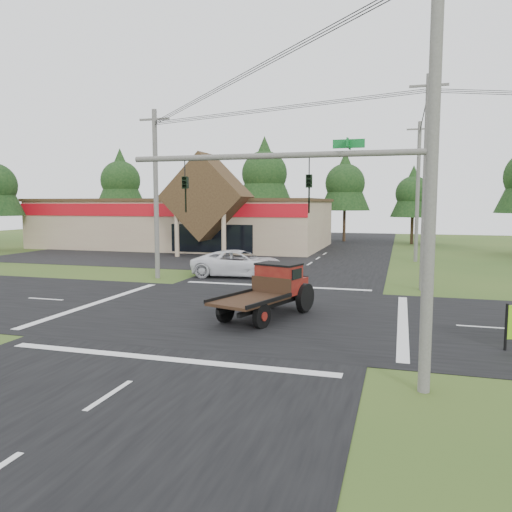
% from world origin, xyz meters
% --- Properties ---
extents(ground, '(120.00, 120.00, 0.00)m').
position_xyz_m(ground, '(0.00, 0.00, 0.00)').
color(ground, '#2E4E1C').
rests_on(ground, ground).
extents(road_ns, '(12.00, 120.00, 0.02)m').
position_xyz_m(road_ns, '(0.00, 0.00, 0.01)').
color(road_ns, black).
rests_on(road_ns, ground).
extents(road_ew, '(120.00, 12.00, 0.02)m').
position_xyz_m(road_ew, '(0.00, 0.00, 0.01)').
color(road_ew, black).
rests_on(road_ew, ground).
extents(parking_apron, '(28.00, 14.00, 0.02)m').
position_xyz_m(parking_apron, '(-14.00, 19.00, 0.01)').
color(parking_apron, black).
rests_on(parking_apron, ground).
extents(cvs_building, '(30.40, 18.20, 9.19)m').
position_xyz_m(cvs_building, '(-15.70, 29.57, 2.78)').
color(cvs_building, tan).
rests_on(cvs_building, ground).
extents(traffic_signal_mast, '(8.12, 0.24, 7.00)m').
position_xyz_m(traffic_signal_mast, '(5.82, -7.50, 4.43)').
color(traffic_signal_mast, '#595651').
rests_on(traffic_signal_mast, ground).
extents(utility_pole_nr, '(2.00, 0.30, 11.00)m').
position_xyz_m(utility_pole_nr, '(7.50, -7.50, 5.64)').
color(utility_pole_nr, '#595651').
rests_on(utility_pole_nr, ground).
extents(utility_pole_nw, '(2.00, 0.30, 10.50)m').
position_xyz_m(utility_pole_nw, '(-8.00, 8.00, 5.39)').
color(utility_pole_nw, '#595651').
rests_on(utility_pole_nw, ground).
extents(utility_pole_ne, '(2.00, 0.30, 11.50)m').
position_xyz_m(utility_pole_ne, '(8.00, 8.00, 5.89)').
color(utility_pole_ne, '#595651').
rests_on(utility_pole_ne, ground).
extents(utility_pole_n, '(2.00, 0.30, 11.20)m').
position_xyz_m(utility_pole_n, '(8.00, 22.00, 5.74)').
color(utility_pole_n, '#595651').
rests_on(utility_pole_n, ground).
extents(tree_row_a, '(6.72, 6.72, 12.12)m').
position_xyz_m(tree_row_a, '(-30.00, 40.00, 8.05)').
color(tree_row_a, '#332316').
rests_on(tree_row_a, ground).
extents(tree_row_b, '(5.60, 5.60, 10.10)m').
position_xyz_m(tree_row_b, '(-20.00, 42.00, 6.70)').
color(tree_row_b, '#332316').
rests_on(tree_row_b, ground).
extents(tree_row_c, '(7.28, 7.28, 13.13)m').
position_xyz_m(tree_row_c, '(-10.00, 41.00, 8.72)').
color(tree_row_c, '#332316').
rests_on(tree_row_c, ground).
extents(tree_row_d, '(6.16, 6.16, 11.11)m').
position_xyz_m(tree_row_d, '(0.00, 42.00, 7.38)').
color(tree_row_d, '#332316').
rests_on(tree_row_d, ground).
extents(tree_row_e, '(5.04, 5.04, 9.09)m').
position_xyz_m(tree_row_e, '(8.00, 40.00, 6.03)').
color(tree_row_e, '#332316').
rests_on(tree_row_e, ground).
extents(antique_flatbed_truck, '(3.60, 5.71, 2.23)m').
position_xyz_m(antique_flatbed_truck, '(1.49, -0.78, 1.12)').
color(antique_flatbed_truck, '#590C0D').
rests_on(antique_flatbed_truck, ground).
extents(white_pickup, '(6.42, 3.41, 1.72)m').
position_xyz_m(white_pickup, '(-3.16, 10.08, 0.86)').
color(white_pickup, white).
rests_on(white_pickup, ground).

